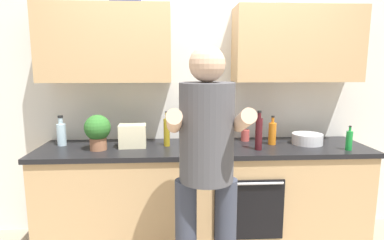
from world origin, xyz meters
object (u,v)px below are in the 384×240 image
at_px(bottle_water, 61,133).
at_px(potted_herb, 98,130).
at_px(bottle_vinegar, 217,131).
at_px(knife_block, 216,137).
at_px(cup_ceramic, 245,135).
at_px(cup_tea, 195,137).
at_px(bottle_soda, 349,140).
at_px(person_standing, 206,159).
at_px(bottle_wine, 259,133).
at_px(bottle_oil, 167,132).
at_px(grocery_bag_rice, 132,136).
at_px(mixing_bowl, 307,139).
at_px(bottle_juice, 272,133).

relative_size(bottle_water, potted_herb, 0.90).
distance_m(bottle_vinegar, knife_block, 0.33).
relative_size(bottle_vinegar, cup_ceramic, 2.29).
bearing_deg(cup_tea, potted_herb, -162.10).
bearing_deg(knife_block, potted_herb, 174.87).
bearing_deg(cup_tea, cup_ceramic, -2.34).
distance_m(bottle_water, knife_block, 1.35).
relative_size(bottle_soda, cup_ceramic, 1.93).
distance_m(person_standing, bottle_soda, 1.36).
bearing_deg(person_standing, bottle_water, 143.71).
distance_m(bottle_wine, cup_tea, 0.62).
bearing_deg(cup_tea, person_standing, -89.89).
height_order(bottle_oil, grocery_bag_rice, bottle_oil).
xyz_separation_m(bottle_water, mixing_bowl, (2.17, -0.07, -0.06)).
bearing_deg(potted_herb, bottle_juice, 3.75).
distance_m(person_standing, potted_herb, 1.09).
relative_size(bottle_oil, bottle_soda, 1.49).
height_order(bottle_oil, bottle_soda, bottle_oil).
relative_size(mixing_bowl, grocery_bag_rice, 1.17).
bearing_deg(knife_block, bottle_water, 169.01).
height_order(bottle_wine, grocery_bag_rice, bottle_wine).
distance_m(cup_ceramic, mixing_bowl, 0.55).
xyz_separation_m(person_standing, cup_tea, (-0.00, 0.97, -0.07)).
bearing_deg(person_standing, bottle_soda, 24.57).
relative_size(bottle_oil, knife_block, 1.09).
xyz_separation_m(bottle_oil, bottle_vinegar, (0.46, 0.14, -0.03)).
relative_size(person_standing, grocery_bag_rice, 7.53).
distance_m(bottle_wine, cup_ceramic, 0.34).
height_order(bottle_water, potted_herb, potted_herb).
bearing_deg(bottle_oil, bottle_water, 175.34).
xyz_separation_m(bottle_oil, cup_ceramic, (0.72, 0.15, -0.07)).
bearing_deg(mixing_bowl, knife_block, -167.89).
bearing_deg(bottle_soda, bottle_vinegar, 160.76).
relative_size(person_standing, bottle_juice, 6.65).
distance_m(cup_tea, mixing_bowl, 1.00).
bearing_deg(person_standing, potted_herb, 139.87).
relative_size(bottle_oil, bottle_wine, 0.93).
height_order(bottle_soda, knife_block, knife_block).
relative_size(bottle_soda, mixing_bowl, 0.77).
bearing_deg(potted_herb, bottle_vinegar, 12.79).
distance_m(cup_ceramic, potted_herb, 1.32).
xyz_separation_m(bottle_vinegar, cup_tea, (-0.20, 0.03, -0.06)).
bearing_deg(mixing_bowl, cup_tea, 170.13).
bearing_deg(cup_ceramic, mixing_bowl, -16.23).
relative_size(bottle_wine, cup_tea, 4.00).
bearing_deg(bottle_vinegar, knife_block, -100.37).
xyz_separation_m(bottle_oil, mixing_bowl, (1.25, 0.00, -0.08)).
relative_size(bottle_wine, cup_ceramic, 3.09).
relative_size(bottle_vinegar, knife_block, 0.86).
bearing_deg(bottle_water, bottle_soda, -7.09).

